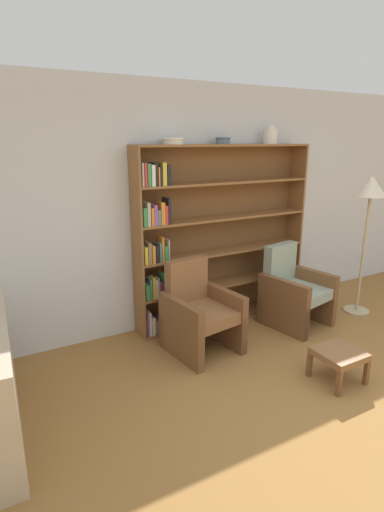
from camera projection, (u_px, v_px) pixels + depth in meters
The scene contains 10 objects.
ground_plane at pixel (367, 421), 3.15m from camera, with size 24.00×24.00×0.00m, color olive.
wall_back at pixel (211, 206), 4.78m from camera, with size 12.00×0.06×2.75m.
bookshelf at pixel (210, 237), 4.69m from camera, with size 2.22×0.30×2.09m.
bowl_copper at pixel (173, 141), 4.14m from camera, with size 0.24×0.24×0.07m.
bowl_terracotta at pixel (223, 140), 4.42m from camera, with size 0.18×0.18×0.08m.
vase_tall at pixel (270, 136), 4.72m from camera, with size 0.16×0.16×0.21m.
armchair_leather at pixel (199, 313), 4.14m from camera, with size 0.73×0.76×0.94m.
armchair_cushioned at pixel (294, 291), 4.74m from camera, with size 0.76×0.79×0.94m.
floor_lamp at pixel (370, 198), 4.77m from camera, with size 0.35×0.35×1.72m.
footstool at pixel (339, 356), 3.62m from camera, with size 0.39×0.39×0.30m.
Camera 1 is at (-2.50, -1.66, 2.13)m, focal length 28.00 mm.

